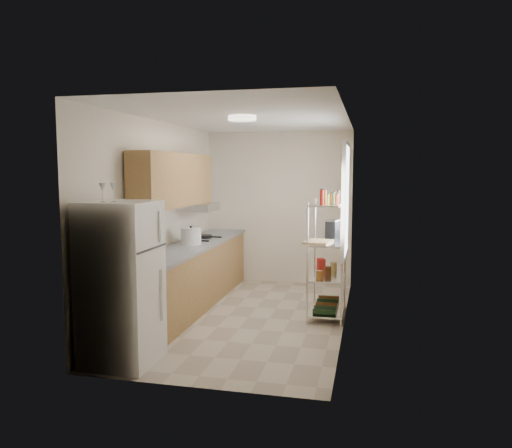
% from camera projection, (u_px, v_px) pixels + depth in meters
% --- Properties ---
extents(room, '(2.52, 4.42, 2.62)m').
position_uv_depth(room, '(248.00, 220.00, 6.48)').
color(room, '#C2B39D').
rests_on(room, ground).
extents(counter_run, '(0.63, 3.51, 0.90)m').
position_uv_depth(counter_run, '(194.00, 274.00, 7.19)').
color(counter_run, '#A27F45').
rests_on(counter_run, ground).
extents(upper_cabinets, '(0.33, 2.20, 0.72)m').
position_uv_depth(upper_cabinets, '(174.00, 180.00, 6.75)').
color(upper_cabinets, '#A27F45').
rests_on(upper_cabinets, room).
extents(range_hood, '(0.50, 0.60, 0.12)m').
position_uv_depth(range_hood, '(198.00, 207.00, 7.56)').
color(range_hood, '#B7BABC').
rests_on(range_hood, room).
extents(window, '(0.06, 1.00, 1.46)m').
position_uv_depth(window, '(346.00, 200.00, 6.52)').
color(window, white).
rests_on(window, room).
extents(bakers_rack, '(0.45, 0.90, 1.73)m').
position_uv_depth(bakers_rack, '(328.00, 234.00, 6.56)').
color(bakers_rack, silver).
rests_on(bakers_rack, ground).
extents(ceiling_dome, '(0.34, 0.34, 0.05)m').
position_uv_depth(ceiling_dome, '(242.00, 118.00, 6.05)').
color(ceiling_dome, white).
rests_on(ceiling_dome, room).
extents(refrigerator, '(0.67, 0.67, 1.64)m').
position_uv_depth(refrigerator, '(121.00, 283.00, 4.98)').
color(refrigerator, white).
rests_on(refrigerator, ground).
extents(wine_glass_a, '(0.07, 0.07, 0.18)m').
position_uv_depth(wine_glass_a, '(102.00, 193.00, 4.73)').
color(wine_glass_a, silver).
rests_on(wine_glass_a, refrigerator).
extents(wine_glass_b, '(0.07, 0.07, 0.18)m').
position_uv_depth(wine_glass_b, '(114.00, 192.00, 4.78)').
color(wine_glass_b, silver).
rests_on(wine_glass_b, refrigerator).
extents(rice_cooker, '(0.29, 0.29, 0.23)m').
position_uv_depth(rice_cooker, '(191.00, 236.00, 7.02)').
color(rice_cooker, silver).
rests_on(rice_cooker, counter_run).
extents(frying_pan_large, '(0.31, 0.31, 0.05)m').
position_uv_depth(frying_pan_large, '(190.00, 240.00, 7.29)').
color(frying_pan_large, black).
rests_on(frying_pan_large, counter_run).
extents(frying_pan_small, '(0.25, 0.25, 0.05)m').
position_uv_depth(frying_pan_small, '(204.00, 237.00, 7.69)').
color(frying_pan_small, black).
rests_on(frying_pan_small, counter_run).
extents(cutting_board, '(0.38, 0.46, 0.03)m').
position_uv_depth(cutting_board, '(318.00, 242.00, 6.42)').
color(cutting_board, tan).
rests_on(cutting_board, bakers_rack).
extents(espresso_machine, '(0.19, 0.25, 0.25)m').
position_uv_depth(espresso_machine, '(333.00, 229.00, 6.87)').
color(espresso_machine, black).
rests_on(espresso_machine, bakers_rack).
extents(storage_bag, '(0.13, 0.16, 0.15)m').
position_uv_depth(storage_bag, '(321.00, 264.00, 6.96)').
color(storage_bag, '#AD2115').
rests_on(storage_bag, bakers_rack).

